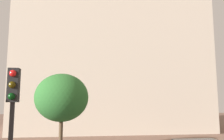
{
  "coord_description": "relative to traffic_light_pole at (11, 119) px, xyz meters",
  "views": [
    {
      "loc": [
        -2.08,
        -3.32,
        3.59
      ],
      "look_at": [
        -0.43,
        9.75,
        5.38
      ],
      "focal_mm": 37.52,
      "sensor_mm": 36.0,
      "label": 1
    }
  ],
  "objects": [
    {
      "name": "landmark_building",
      "position": [
        5.33,
        24.47,
        8.37
      ],
      "size": [
        23.62,
        11.76,
        36.45
      ],
      "color": "beige",
      "rests_on": "ground_plane"
    },
    {
      "name": "traffic_light_pole",
      "position": [
        0.0,
        0.0,
        0.0
      ],
      "size": [
        0.28,
        0.34,
        4.48
      ],
      "color": "black",
      "rests_on": "ground_plane"
    },
    {
      "name": "tree_curb_far",
      "position": [
        0.47,
        9.4,
        0.72
      ],
      "size": [
        3.52,
        3.52,
        5.45
      ],
      "color": "brown",
      "rests_on": "ground_plane"
    }
  ]
}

